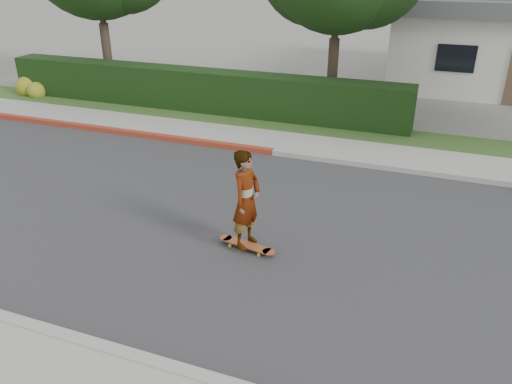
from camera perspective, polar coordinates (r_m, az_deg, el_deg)
ground at (r=11.09m, az=-9.82°, el=-2.28°), size 120.00×120.00×0.00m
road at (r=11.09m, az=-9.82°, el=-2.26°), size 60.00×8.00×0.01m
curb_near at (r=8.38m, az=-24.16°, el=-13.98°), size 60.00×0.20×0.15m
curb_far at (r=14.42m, az=-1.79°, el=5.09°), size 60.00×0.20×0.15m
curb_red_section at (r=16.87m, az=-17.84°, el=6.94°), size 12.00×0.21×0.15m
sidewalk_far at (r=15.21m, az=-0.50°, el=6.14°), size 60.00×1.60×0.12m
planting_strip at (r=16.64m, az=1.50°, el=7.82°), size 60.00×1.60×0.10m
hedge at (r=18.13m, az=-7.01°, el=11.42°), size 15.00×1.00×1.50m
flowering_shrub at (r=21.95m, az=-24.35°, el=10.73°), size 1.40×1.00×0.90m
skateboard at (r=9.54m, az=-1.06°, el=-6.07°), size 1.22×0.45×0.11m
skateboarder at (r=9.07m, az=-1.11°, el=-0.88°), size 0.57×0.76×1.89m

